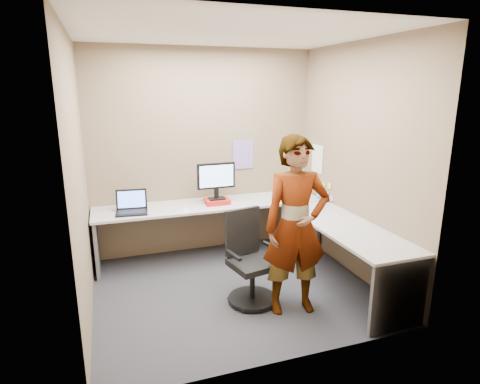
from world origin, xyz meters
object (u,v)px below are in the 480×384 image
object	(u,v)px
monitor	(216,178)
office_chair	(249,265)
desk	(258,224)
person	(296,226)

from	to	relation	value
monitor	office_chair	bearing A→B (deg)	-90.84
desk	person	xyz separation A→B (m)	(0.01, -0.97, 0.30)
desk	person	world-z (taller)	person
office_chair	monitor	bearing A→B (deg)	78.34
monitor	person	xyz separation A→B (m)	(0.37, -1.54, -0.18)
person	desk	bearing A→B (deg)	97.97
desk	monitor	size ratio (longest dim) A/B	5.99
monitor	desk	bearing A→B (deg)	-58.71
office_chair	person	distance (m)	0.69
desk	monitor	world-z (taller)	monitor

